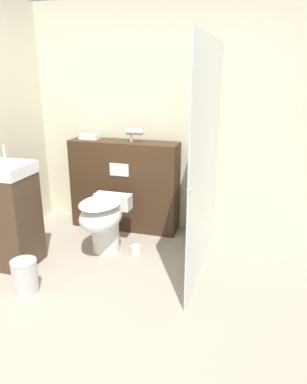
{
  "coord_description": "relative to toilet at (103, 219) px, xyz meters",
  "views": [
    {
      "loc": [
        1.18,
        -2.11,
        1.8
      ],
      "look_at": [
        0.21,
        1.15,
        0.67
      ],
      "focal_mm": 35.0,
      "sensor_mm": 36.0,
      "label": 1
    }
  ],
  "objects": [
    {
      "name": "folded_towel",
      "position": [
        -0.44,
        0.68,
        0.7
      ],
      "size": [
        0.21,
        0.12,
        0.06
      ],
      "color": "white",
      "rests_on": "partition_panel"
    },
    {
      "name": "ground_plane",
      "position": [
        0.29,
        -1.07,
        -0.36
      ],
      "size": [
        12.0,
        12.0,
        0.0
      ],
      "primitive_type": "plane",
      "color": "#9E9384"
    },
    {
      "name": "shower_glass",
      "position": [
        0.99,
        0.06,
        0.67
      ],
      "size": [
        0.04,
        1.6,
        2.05
      ],
      "color": "silver",
      "rests_on": "ground_plane"
    },
    {
      "name": "waste_bin",
      "position": [
        -0.35,
        -0.85,
        -0.22
      ],
      "size": [
        0.22,
        0.22,
        0.29
      ],
      "color": "silver",
      "rests_on": "ground_plane"
    },
    {
      "name": "wall_back",
      "position": [
        0.29,
        0.89,
        0.89
      ],
      "size": [
        8.0,
        0.06,
        2.5
      ],
      "color": "beige",
      "rests_on": "ground_plane"
    },
    {
      "name": "toilet",
      "position": [
        0.0,
        0.0,
        0.0
      ],
      "size": [
        0.4,
        0.66,
        0.57
      ],
      "color": "white",
      "rests_on": "ground_plane"
    },
    {
      "name": "spare_toilet_roll",
      "position": [
        0.33,
        0.04,
        -0.31
      ],
      "size": [
        0.1,
        0.1,
        0.1
      ],
      "color": "white",
      "rests_on": "ground_plane"
    },
    {
      "name": "sink_vanity",
      "position": [
        -0.8,
        -0.46,
        0.14
      ],
      "size": [
        0.57,
        0.42,
        1.13
      ],
      "color": "#473323",
      "rests_on": "ground_plane"
    },
    {
      "name": "hair_drier",
      "position": [
        0.12,
        0.65,
        0.78
      ],
      "size": [
        0.21,
        0.07,
        0.15
      ],
      "color": "#B7B7BC",
      "rests_on": "partition_panel"
    },
    {
      "name": "partition_panel",
      "position": [
        -0.02,
        0.67,
        0.16
      ],
      "size": [
        1.24,
        0.31,
        1.03
      ],
      "color": "#3D2819",
      "rests_on": "ground_plane"
    }
  ]
}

